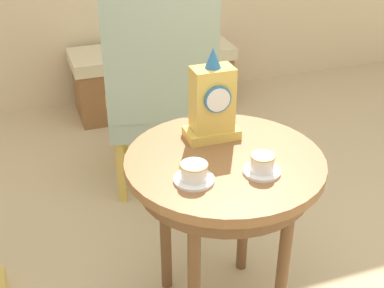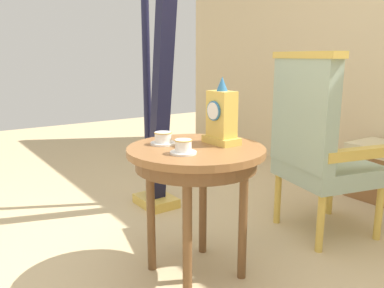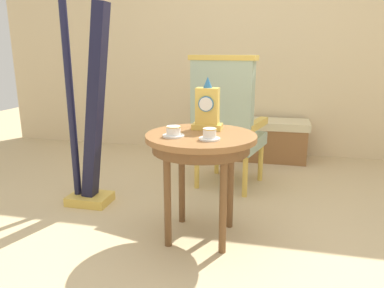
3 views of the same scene
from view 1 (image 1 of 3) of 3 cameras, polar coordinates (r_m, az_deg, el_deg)
The scene contains 6 objects.
side_table at distance 1.78m, azimuth 3.55°, elevation -3.81°, with size 0.68×0.68×0.68m.
teacup_left at distance 1.60m, azimuth 0.23°, elevation -3.25°, with size 0.13×0.13×0.06m.
teacup_right at distance 1.65m, azimuth 7.77°, elevation -2.29°, with size 0.12×0.12×0.07m.
mantel_clock at distance 1.80m, azimuth 2.26°, elevation 4.51°, with size 0.19×0.11×0.34m.
armchair at distance 2.54m, azimuth -3.43°, elevation 6.61°, with size 0.65×0.64×1.14m.
window_bench at distance 3.61m, azimuth -4.33°, elevation 7.25°, with size 1.09×0.40×0.44m.
Camera 1 is at (-0.62, -1.29, 1.56)m, focal length 48.23 mm.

